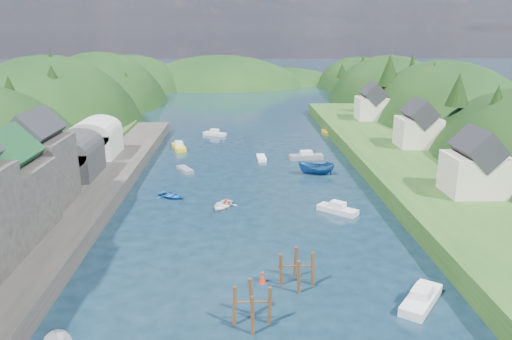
{
  "coord_description": "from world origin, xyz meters",
  "views": [
    {
      "loc": [
        -2.22,
        -36.43,
        22.38
      ],
      "look_at": [
        0.0,
        28.0,
        4.0
      ],
      "focal_mm": 35.0,
      "sensor_mm": 36.0,
      "label": 1
    }
  ],
  "objects_px": {
    "channel_buoy_far": "(226,203)",
    "piling_cluster_near": "(252,309)",
    "piling_cluster_far": "(297,272)",
    "channel_buoy_near": "(262,278)"
  },
  "relations": [
    {
      "from": "piling_cluster_far",
      "to": "channel_buoy_far",
      "type": "bearing_deg",
      "value": 108.12
    },
    {
      "from": "piling_cluster_far",
      "to": "channel_buoy_near",
      "type": "height_order",
      "value": "piling_cluster_far"
    },
    {
      "from": "channel_buoy_far",
      "to": "piling_cluster_far",
      "type": "bearing_deg",
      "value": -71.88
    },
    {
      "from": "piling_cluster_far",
      "to": "channel_buoy_near",
      "type": "bearing_deg",
      "value": 170.57
    },
    {
      "from": "piling_cluster_near",
      "to": "channel_buoy_far",
      "type": "xyz_separation_m",
      "value": [
        -2.63,
        26.89,
        -0.87
      ]
    },
    {
      "from": "piling_cluster_far",
      "to": "channel_buoy_near",
      "type": "distance_m",
      "value": 3.23
    },
    {
      "from": "piling_cluster_far",
      "to": "channel_buoy_near",
      "type": "xyz_separation_m",
      "value": [
        -3.08,
        0.51,
        -0.82
      ]
    },
    {
      "from": "channel_buoy_far",
      "to": "piling_cluster_near",
      "type": "bearing_deg",
      "value": -84.42
    },
    {
      "from": "piling_cluster_far",
      "to": "channel_buoy_far",
      "type": "xyz_separation_m",
      "value": [
        -6.82,
        20.85,
        -0.82
      ]
    },
    {
      "from": "piling_cluster_near",
      "to": "channel_buoy_near",
      "type": "xyz_separation_m",
      "value": [
        1.11,
        6.55,
        -0.87
      ]
    }
  ]
}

